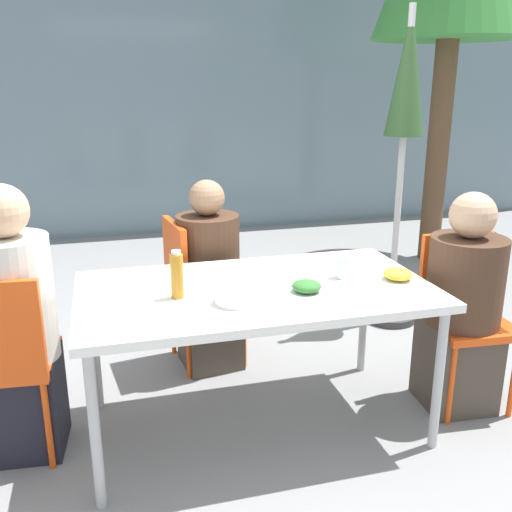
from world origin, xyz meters
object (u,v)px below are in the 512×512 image
object	(u,v)px
closed_umbrella	(405,106)
chair_right	(463,305)
person_right	(462,311)
salad_bowl	(236,296)
bottle	(177,275)
drinking_cup	(341,268)
person_left	(17,331)
person_far	(209,282)
chair_far	(193,281)
chair_left	(2,354)

from	to	relation	value
closed_umbrella	chair_right	bearing A→B (deg)	-98.91
person_right	closed_umbrella	bearing A→B (deg)	-96.79
chair_right	person_right	size ratio (longest dim) A/B	0.78
closed_umbrella	salad_bowl	size ratio (longest dim) A/B	11.65
bottle	drinking_cup	size ratio (longest dim) A/B	2.10
salad_bowl	closed_umbrella	bearing A→B (deg)	40.03
closed_umbrella	drinking_cup	world-z (taller)	closed_umbrella
person_left	person_far	world-z (taller)	person_left
chair_far	bottle	xyz separation A→B (m)	(-0.19, -0.78, 0.31)
salad_bowl	person_right	bearing A→B (deg)	4.19
person_far	closed_umbrella	world-z (taller)	closed_umbrella
chair_left	chair_right	bearing A→B (deg)	4.56
closed_umbrella	bottle	size ratio (longest dim) A/B	9.75
person_right	person_left	bearing A→B (deg)	-0.47
person_right	salad_bowl	bearing A→B (deg)	8.53
person_right	bottle	bearing A→B (deg)	2.69
person_left	bottle	size ratio (longest dim) A/B	5.76
salad_bowl	chair_right	bearing A→B (deg)	7.43
chair_right	chair_far	size ratio (longest dim) A/B	1.00
person_right	drinking_cup	xyz separation A→B (m)	(-0.63, 0.10, 0.25)
chair_far	drinking_cup	xyz separation A→B (m)	(0.61, -0.72, 0.26)
chair_left	salad_bowl	world-z (taller)	chair_left
closed_umbrella	drinking_cup	bearing A→B (deg)	-130.18
chair_right	closed_umbrella	distance (m)	1.42
chair_right	person_right	world-z (taller)	person_right
person_right	chair_far	size ratio (longest dim) A/B	1.28
person_far	bottle	xyz separation A→B (m)	(-0.27, -0.74, 0.31)
person_right	salad_bowl	world-z (taller)	person_right
person_right	bottle	size ratio (longest dim) A/B	5.27
person_left	closed_umbrella	size ratio (longest dim) A/B	0.59
person_left	bottle	world-z (taller)	person_left
person_left	person_far	distance (m)	1.14
person_left	chair_far	xyz separation A→B (m)	(0.88, 0.64, -0.07)
chair_left	person_far	bearing A→B (deg)	38.62
person_left	person_far	bearing A→B (deg)	37.05
closed_umbrella	drinking_cup	size ratio (longest dim) A/B	20.47
person_left	closed_umbrella	world-z (taller)	closed_umbrella
person_far	closed_umbrella	distance (m)	1.71
chair_right	bottle	xyz separation A→B (m)	(-1.48, -0.03, 0.31)
chair_right	bottle	distance (m)	1.52
drinking_cup	bottle	bearing A→B (deg)	-175.89
person_right	salad_bowl	xyz separation A→B (m)	(-1.20, -0.09, 0.23)
chair_left	person_right	world-z (taller)	person_right
salad_bowl	chair_far	bearing A→B (deg)	92.77
chair_right	chair_far	distance (m)	1.49
person_right	bottle	world-z (taller)	person_right
salad_bowl	person_far	bearing A→B (deg)	87.22
chair_left	closed_umbrella	xyz separation A→B (m)	(2.40, 1.00, 0.97)
person_far	closed_umbrella	bearing A→B (deg)	95.54
closed_umbrella	chair_left	bearing A→B (deg)	-157.43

